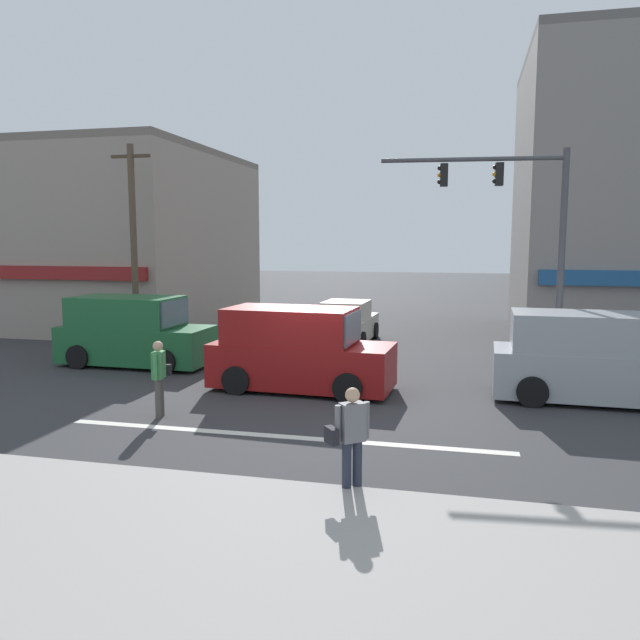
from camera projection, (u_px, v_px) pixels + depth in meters
name	position (u px, v px, depth m)	size (l,w,h in m)	color
ground_plane	(321.00, 394.00, 15.58)	(120.00, 120.00, 0.00)	#333335
lane_marking_stripe	(280.00, 436.00, 12.21)	(9.00, 0.24, 0.01)	silver
sidewalk_curb	(157.00, 559.00, 7.37)	(40.00, 5.00, 0.16)	#9E9993
building_left_block	(94.00, 238.00, 29.41)	(12.46, 11.86, 7.80)	gray
utility_pole_near_left	(134.00, 245.00, 21.18)	(1.40, 0.22, 7.00)	brown
utility_pole_far_right	(629.00, 216.00, 20.68)	(1.40, 0.22, 8.93)	brown
traffic_light_mast	(525.00, 227.00, 16.56)	(4.88, 0.58, 6.20)	#47474C
van_approaching_near	(590.00, 360.00, 14.77)	(4.65, 2.14, 2.11)	#999EA3
van_crossing_leftbound	(133.00, 333.00, 19.04)	(4.64, 2.12, 2.11)	#1E6033
sedan_crossing_rightbound	(346.00, 324.00, 23.18)	(1.99, 4.16, 1.58)	#B7B29E
van_waiting_far	(298.00, 351.00, 15.90)	(4.69, 2.22, 2.11)	maroon
pedestrian_foreground_with_bag	(351.00, 435.00, 9.22)	(0.64, 0.51, 1.67)	#232838
pedestrian_mid_crossing	(159.00, 374.00, 13.47)	(0.31, 0.69, 1.67)	#4C4742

